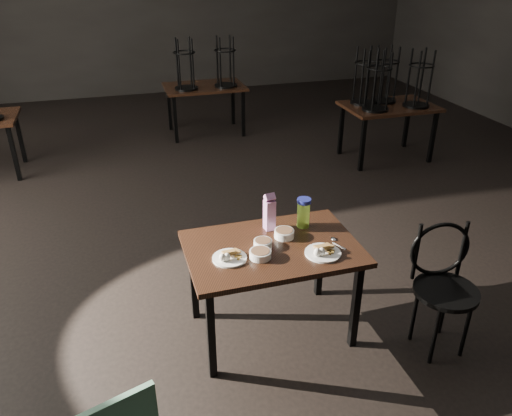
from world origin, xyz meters
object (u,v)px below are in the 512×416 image
object	(u,v)px
water_bottle	(304,212)
bentwood_chair	(443,278)
main_table	(272,256)
juice_carton	(269,213)

from	to	relation	value
water_bottle	bentwood_chair	distance (m)	1.07
main_table	juice_carton	bearing A→B (deg)	77.17
bentwood_chair	water_bottle	bearing A→B (deg)	151.47
juice_carton	water_bottle	size ratio (longest dim) A/B	1.29
main_table	water_bottle	size ratio (longest dim) A/B	5.30
main_table	juice_carton	world-z (taller)	juice_carton
main_table	bentwood_chair	distance (m)	1.20
main_table	juice_carton	distance (m)	0.32
main_table	water_bottle	bearing A→B (deg)	33.55
juice_carton	water_bottle	distance (m)	0.26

